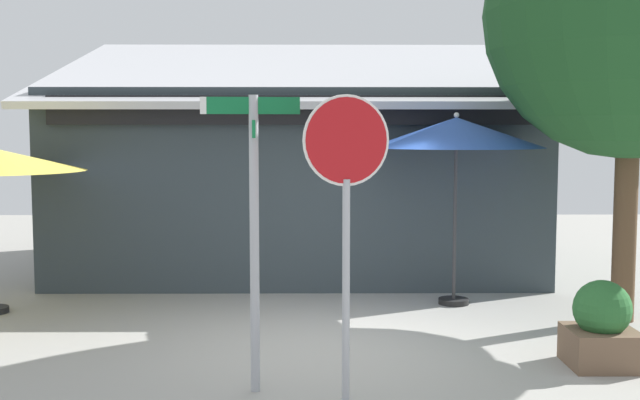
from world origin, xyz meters
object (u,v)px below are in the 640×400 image
patio_umbrella_royal_blue_center (456,134)px  sidewalk_planter (602,327)px  stop_sign (346,187)px  street_sign_post (254,210)px

patio_umbrella_royal_blue_center → sidewalk_planter: size_ratio=2.97×
stop_sign → patio_umbrella_royal_blue_center: 4.49m
sidewalk_planter → stop_sign: bearing=-158.2°
patio_umbrella_royal_blue_center → sidewalk_planter: patio_umbrella_royal_blue_center is taller
street_sign_post → stop_sign: street_sign_post is taller
patio_umbrella_royal_blue_center → sidewalk_planter: (1.04, -3.00, -2.05)m
street_sign_post → patio_umbrella_royal_blue_center: (2.61, 3.76, 0.71)m
street_sign_post → sidewalk_planter: (3.65, 0.76, -1.34)m
patio_umbrella_royal_blue_center → street_sign_post: bearing=-124.7°
patio_umbrella_royal_blue_center → stop_sign: bearing=-113.0°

